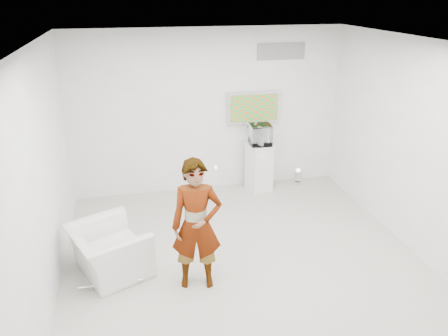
# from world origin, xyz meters

# --- Properties ---
(room) EXTENTS (5.01, 5.01, 3.00)m
(room) POSITION_xyz_m (0.00, 0.00, 1.50)
(room) COLOR beige
(room) RESTS_ON ground
(tv) EXTENTS (1.00, 0.08, 0.60)m
(tv) POSITION_xyz_m (0.85, 2.45, 1.55)
(tv) COLOR silver
(tv) RESTS_ON room
(logo_decal) EXTENTS (0.90, 0.02, 0.30)m
(logo_decal) POSITION_xyz_m (1.35, 2.49, 2.55)
(logo_decal) COLOR gray
(logo_decal) RESTS_ON room
(person) EXTENTS (0.69, 0.50, 1.74)m
(person) POSITION_xyz_m (-0.72, -0.45, 0.87)
(person) COLOR silver
(person) RESTS_ON room
(armchair) EXTENTS (1.22, 1.29, 0.66)m
(armchair) POSITION_xyz_m (-1.84, 0.07, 0.33)
(armchair) COLOR silver
(armchair) RESTS_ON room
(pedestal) EXTENTS (0.54, 0.54, 0.92)m
(pedestal) POSITION_xyz_m (0.91, 2.18, 0.46)
(pedestal) COLOR white
(pedestal) RESTS_ON room
(floor_uplight) EXTENTS (0.26, 0.26, 0.31)m
(floor_uplight) POSITION_xyz_m (1.74, 2.25, 0.15)
(floor_uplight) COLOR silver
(floor_uplight) RESTS_ON room
(vitrine) EXTENTS (0.40, 0.40, 0.38)m
(vitrine) POSITION_xyz_m (0.91, 2.18, 1.11)
(vitrine) COLOR white
(vitrine) RESTS_ON pedestal
(console) EXTENTS (0.08, 0.15, 0.20)m
(console) POSITION_xyz_m (0.91, 2.18, 1.01)
(console) COLOR white
(console) RESTS_ON pedestal
(wii_remote) EXTENTS (0.05, 0.14, 0.04)m
(wii_remote) POSITION_xyz_m (-0.45, -0.33, 1.56)
(wii_remote) COLOR white
(wii_remote) RESTS_ON person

